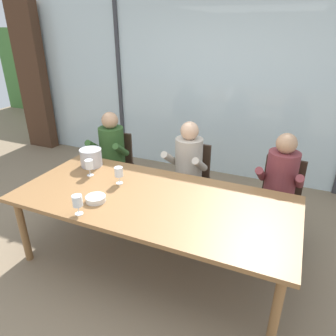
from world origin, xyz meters
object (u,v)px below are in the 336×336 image
at_px(chair_center, 280,193).
at_px(person_maroon_top, 279,183).
at_px(person_beige_jumper, 186,167).
at_px(tasting_bowl, 96,199).
at_px(chair_near_curtain, 115,161).
at_px(wine_glass_near_bucket, 119,173).
at_px(wine_glass_by_left_taster, 89,165).
at_px(wine_glass_center_pour, 77,201).
at_px(person_olive_shirt, 109,153).
at_px(ice_bucket_primary, 91,157).
at_px(dining_table, 153,203).
at_px(chair_left_of_center, 190,174).

bearing_deg(chair_center, person_maroon_top, -92.41).
relative_size(person_beige_jumper, tasting_bowl, 6.79).
xyz_separation_m(chair_near_curtain, chair_center, (2.13, -0.03, 0.00)).
bearing_deg(wine_glass_near_bucket, wine_glass_by_left_taster, 175.49).
xyz_separation_m(chair_center, wine_glass_by_left_taster, (-1.86, -0.83, 0.34)).
height_order(person_beige_jumper, tasting_bowl, person_beige_jumper).
bearing_deg(chair_near_curtain, wine_glass_center_pour, -71.61).
bearing_deg(person_olive_shirt, chair_near_curtain, 96.53).
distance_m(person_beige_jumper, person_maroon_top, 1.03).
bearing_deg(person_beige_jumper, person_maroon_top, 4.40).
distance_m(chair_near_curtain, ice_bucket_primary, 0.73).
height_order(dining_table, person_olive_shirt, person_olive_shirt).
bearing_deg(wine_glass_by_left_taster, tasting_bowl, -48.07).
bearing_deg(person_olive_shirt, wine_glass_by_left_taster, -77.19).
distance_m(tasting_bowl, wine_glass_near_bucket, 0.40).
distance_m(chair_center, wine_glass_center_pour, 2.13).
distance_m(chair_near_curtain, wine_glass_near_bucket, 1.15).
height_order(person_olive_shirt, person_maroon_top, same).
bearing_deg(dining_table, wine_glass_center_pour, -132.07).
relative_size(ice_bucket_primary, wine_glass_by_left_taster, 1.41).
bearing_deg(person_beige_jumper, person_olive_shirt, -175.60).
bearing_deg(dining_table, chair_left_of_center, 89.74).
bearing_deg(person_olive_shirt, person_beige_jumper, -5.53).
height_order(dining_table, ice_bucket_primary, ice_bucket_primary).
distance_m(chair_near_curtain, person_maroon_top, 2.12).
bearing_deg(chair_center, chair_near_curtain, -174.46).
bearing_deg(tasting_bowl, person_maroon_top, 37.30).
distance_m(person_beige_jumper, wine_glass_center_pour, 1.43).
height_order(person_maroon_top, ice_bucket_primary, person_maroon_top).
height_order(chair_near_curtain, chair_center, same).
bearing_deg(person_olive_shirt, person_maroon_top, -5.53).
distance_m(person_beige_jumper, ice_bucket_primary, 1.08).
relative_size(chair_near_curtain, chair_center, 1.00).
bearing_deg(person_beige_jumper, ice_bucket_primary, -148.18).
xyz_separation_m(person_maroon_top, ice_bucket_primary, (-1.98, -0.49, 0.15)).
bearing_deg(wine_glass_near_bucket, tasting_bowl, -91.02).
distance_m(ice_bucket_primary, wine_glass_near_bucket, 0.57).
bearing_deg(wine_glass_center_pour, person_maroon_top, 42.35).
distance_m(person_olive_shirt, tasting_bowl, 1.28).
height_order(chair_near_curtain, person_olive_shirt, person_olive_shirt).
height_order(dining_table, person_beige_jumper, person_beige_jumper).
height_order(dining_table, tasting_bowl, tasting_bowl).
xyz_separation_m(chair_center, tasting_bowl, (-1.49, -1.24, 0.24)).
bearing_deg(dining_table, person_maroon_top, 39.61).
xyz_separation_m(person_beige_jumper, person_maroon_top, (1.03, -0.00, 0.00)).
xyz_separation_m(person_olive_shirt, wine_glass_center_pour, (0.60, -1.35, 0.17)).
distance_m(ice_bucket_primary, tasting_bowl, 0.81).
distance_m(ice_bucket_primary, wine_glass_by_left_taster, 0.25).
relative_size(person_olive_shirt, person_beige_jumper, 1.00).
bearing_deg(chair_near_curtain, tasting_bowl, -67.82).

